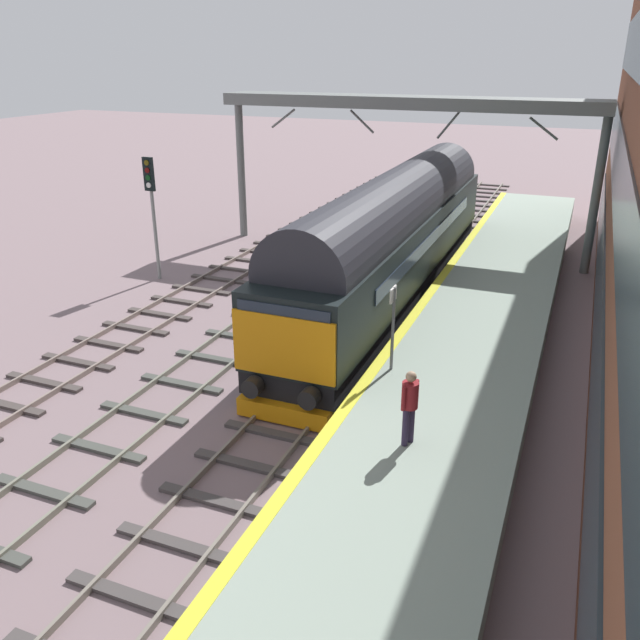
{
  "coord_description": "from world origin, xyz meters",
  "views": [
    {
      "loc": [
        6.1,
        -16.81,
        8.47
      ],
      "look_at": [
        0.2,
        -2.27,
        2.06
      ],
      "focal_mm": 36.83,
      "sensor_mm": 36.0,
      "label": 1
    }
  ],
  "objects_px": {
    "diesel_locomotive": "(394,235)",
    "signal_post_near": "(152,201)",
    "waiting_passenger": "(410,401)",
    "platform_number_sign": "(393,316)"
  },
  "relations": [
    {
      "from": "diesel_locomotive",
      "to": "signal_post_near",
      "type": "distance_m",
      "value": 9.46
    },
    {
      "from": "diesel_locomotive",
      "to": "waiting_passenger",
      "type": "bearing_deg",
      "value": -72.1
    },
    {
      "from": "diesel_locomotive",
      "to": "signal_post_near",
      "type": "xyz_separation_m",
      "value": [
        -9.37,
        -1.13,
        0.66
      ]
    },
    {
      "from": "signal_post_near",
      "to": "waiting_passenger",
      "type": "relative_size",
      "value": 2.94
    },
    {
      "from": "platform_number_sign",
      "to": "signal_post_near",
      "type": "bearing_deg",
      "value": 151.34
    },
    {
      "from": "diesel_locomotive",
      "to": "signal_post_near",
      "type": "bearing_deg",
      "value": -173.1
    },
    {
      "from": "signal_post_near",
      "to": "waiting_passenger",
      "type": "xyz_separation_m",
      "value": [
        12.79,
        -9.46,
        -1.15
      ]
    },
    {
      "from": "diesel_locomotive",
      "to": "platform_number_sign",
      "type": "bearing_deg",
      "value": -73.98
    },
    {
      "from": "platform_number_sign",
      "to": "waiting_passenger",
      "type": "relative_size",
      "value": 1.33
    },
    {
      "from": "diesel_locomotive",
      "to": "waiting_passenger",
      "type": "xyz_separation_m",
      "value": [
        3.42,
        -10.6,
        -0.49
      ]
    }
  ]
}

